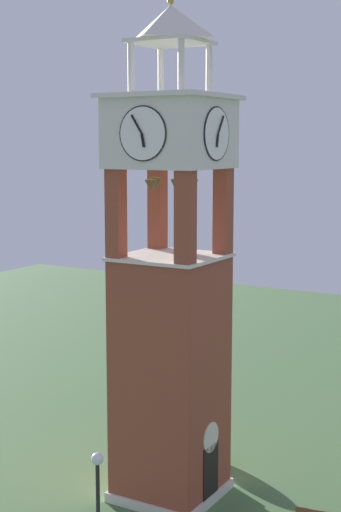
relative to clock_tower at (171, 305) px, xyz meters
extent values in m
plane|color=#476B3D|center=(0.00, 0.00, -7.19)|extent=(80.00, 80.00, 0.00)
cube|color=brown|center=(0.00, 0.00, -2.76)|extent=(3.31, 3.31, 8.86)
cube|color=silver|center=(0.00, 0.00, -7.01)|extent=(3.51, 3.51, 0.35)
cube|color=black|center=(0.00, -1.67, -6.04)|extent=(1.10, 0.04, 2.20)
cylinder|color=silver|center=(0.00, -1.67, -4.64)|extent=(1.10, 0.04, 1.10)
cube|color=brown|center=(-1.38, -1.37, 3.27)|extent=(0.56, 0.56, 3.18)
cube|color=brown|center=(1.38, -1.37, 3.27)|extent=(0.56, 0.56, 3.18)
cube|color=brown|center=(-1.38, 1.38, 3.27)|extent=(0.56, 0.56, 3.18)
cube|color=brown|center=(1.38, 1.38, 3.27)|extent=(0.56, 0.56, 3.18)
cube|color=silver|center=(0.00, 0.00, 1.74)|extent=(3.47, 3.47, 0.12)
cone|color=brown|center=(0.74, -0.04, 4.27)|extent=(0.59, 0.59, 0.42)
cone|color=brown|center=(0.20, 0.72, 4.27)|extent=(0.46, 0.46, 0.51)
cone|color=brown|center=(-0.61, 0.43, 4.27)|extent=(0.45, 0.45, 0.41)
cone|color=brown|center=(-0.51, -0.54, 4.27)|extent=(0.41, 0.41, 0.48)
cone|color=brown|center=(0.31, -0.68, 4.27)|extent=(0.47, 0.47, 0.39)
cube|color=silver|center=(0.00, 0.00, 6.04)|extent=(3.55, 3.55, 2.37)
cylinder|color=white|center=(0.00, -1.79, 6.04)|extent=(1.80, 0.05, 1.80)
torus|color=black|center=(0.00, -1.79, 6.04)|extent=(1.82, 0.06, 1.82)
cube|color=black|center=(-0.04, -1.85, 5.82)|extent=(0.18, 0.03, 0.46)
cube|color=black|center=(0.20, -1.85, 6.34)|extent=(0.44, 0.03, 0.63)
cylinder|color=white|center=(0.00, 1.80, 6.04)|extent=(1.80, 0.05, 1.80)
torus|color=black|center=(0.00, 1.80, 6.04)|extent=(1.82, 0.06, 1.82)
cube|color=black|center=(-0.04, 1.86, 5.82)|extent=(0.18, 0.03, 0.46)
cube|color=black|center=(0.20, 1.86, 6.34)|extent=(0.44, 0.03, 0.63)
cylinder|color=white|center=(-1.80, 0.00, 6.04)|extent=(0.05, 1.80, 1.80)
torus|color=black|center=(-1.80, 0.00, 6.04)|extent=(0.06, 1.82, 1.82)
cube|color=black|center=(-1.86, -0.04, 5.82)|extent=(0.03, 0.18, 0.46)
cube|color=black|center=(-1.86, 0.20, 6.34)|extent=(0.03, 0.44, 0.63)
cylinder|color=white|center=(1.80, 0.00, 6.04)|extent=(0.05, 1.80, 1.80)
torus|color=black|center=(1.80, 0.00, 6.04)|extent=(0.06, 1.82, 1.82)
cube|color=black|center=(1.86, -0.04, 5.82)|extent=(0.03, 0.18, 0.46)
cube|color=black|center=(1.86, 0.20, 6.34)|extent=(0.03, 0.44, 0.63)
cube|color=silver|center=(0.00, 0.00, 7.30)|extent=(3.91, 3.91, 0.16)
cylinder|color=silver|center=(-0.98, -0.98, 8.23)|extent=(0.22, 0.22, 1.69)
cylinder|color=silver|center=(0.98, -0.98, 8.23)|extent=(0.22, 0.22, 1.69)
cylinder|color=silver|center=(-0.98, 0.98, 8.23)|extent=(0.22, 0.22, 1.69)
cylinder|color=silver|center=(0.98, 0.98, 8.23)|extent=(0.22, 0.22, 1.69)
cube|color=silver|center=(0.00, 0.00, 9.14)|extent=(2.39, 2.39, 0.12)
pyramid|color=silver|center=(0.00, 0.00, 9.78)|extent=(2.39, 2.39, 1.16)
sphere|color=#B79338|center=(0.00, 0.00, 10.48)|extent=(0.24, 0.24, 0.24)
sphere|color=silver|center=(-6.06, -1.11, -3.32)|extent=(0.36, 0.36, 0.36)
ellipsoid|color=#28562D|center=(1.44, 2.51, -6.87)|extent=(1.23, 1.23, 0.63)
ellipsoid|color=#28562D|center=(3.43, -0.06, -6.73)|extent=(1.04, 1.04, 0.92)
camera|label=1|loc=(-23.11, -13.62, 5.73)|focal=53.74mm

